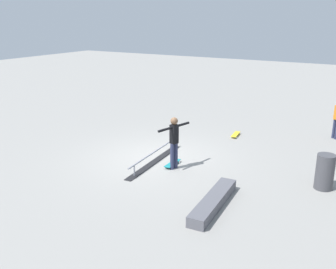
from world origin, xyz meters
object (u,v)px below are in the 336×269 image
Objects in this scene: grind_rail at (155,157)px; loose_skateboard_yellow at (236,134)px; trash_bin at (325,172)px; skater_main at (174,139)px; skate_ledge at (213,202)px; skateboard_main at (172,163)px.

loose_skateboard_yellow is (-3.92, 1.26, -0.08)m from grind_rail.
trash_bin is (3.27, 3.76, 0.42)m from loose_skateboard_yellow.
grind_rail reaches higher than loose_skateboard_yellow.
skater_main reaches higher than grind_rail.
trash_bin is (-2.46, 2.15, 0.36)m from skate_ledge.
loose_skateboard_yellow is (-4.09, 0.45, -0.87)m from skater_main.
grind_rail is at bearing -88.29° from skater_main.
skateboard_main is (-0.01, 0.66, -0.08)m from grind_rail.
trash_bin is at bearing 114.76° from skater_main.
grind_rail is 4.14× the size of skateboard_main.
grind_rail is 1.38× the size of skate_ledge.
trash_bin is (-0.64, 4.36, 0.42)m from skateboard_main.
trash_bin is at bearing 41.73° from loose_skateboard_yellow.
skate_ledge is 2.75m from skater_main.
skater_main is 1.99× the size of loose_skateboard_yellow.
grind_rail is at bearing -25.13° from loose_skateboard_yellow.
skate_ledge is at bearing 8.36° from loose_skateboard_yellow.
skate_ledge reaches higher than skateboard_main.
skateboard_main is at bearing -129.53° from skate_ledge.
trash_bin is at bearing 138.80° from skate_ledge.
grind_rail is at bearing -122.28° from skate_ledge.
skateboard_main and loose_skateboard_yellow have the same top height.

